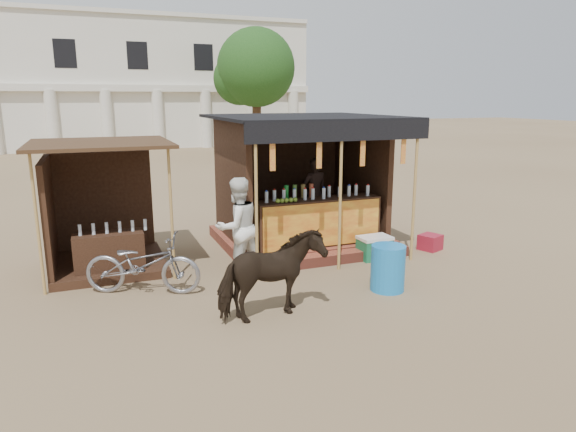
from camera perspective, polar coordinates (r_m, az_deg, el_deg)
The scene contains 11 objects.
ground at distance 8.01m, azimuth 4.22°, elevation -10.13°, with size 120.00×120.00×0.00m, color #846B4C.
main_stall at distance 11.05m, azimuth 1.63°, elevation 1.96°, with size 3.60×3.61×2.78m.
secondary_stall at distance 10.13m, azimuth -20.49°, elevation -0.89°, with size 2.40×2.40×2.38m.
cow at distance 7.40m, azimuth -1.87°, elevation -6.68°, with size 0.70×1.54×1.30m, color black.
motorbike at distance 8.71m, azimuth -15.85°, elevation -5.17°, with size 0.66×1.90×1.00m, color gray.
bystander at distance 9.20m, azimuth -5.63°, elevation -1.21°, with size 0.87×0.67×1.78m, color white.
blue_barrel at distance 8.71m, azimuth 11.03°, elevation -5.68°, with size 0.57×0.57×0.77m, color #1A79C6.
red_crate at distance 11.26m, azimuth 15.52°, elevation -2.82°, with size 0.41×0.40×0.32m, color maroon.
cooler at distance 10.37m, azimuth 9.58°, elevation -3.46°, with size 0.66×0.46×0.46m.
background_building at distance 36.60m, azimuth -19.94°, elevation 13.58°, with size 26.00×7.45×8.18m.
tree at distance 30.19m, azimuth -4.00°, elevation 15.82°, with size 4.50×4.40×7.00m.
Camera 1 is at (-3.20, -6.63, 3.14)m, focal length 32.00 mm.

